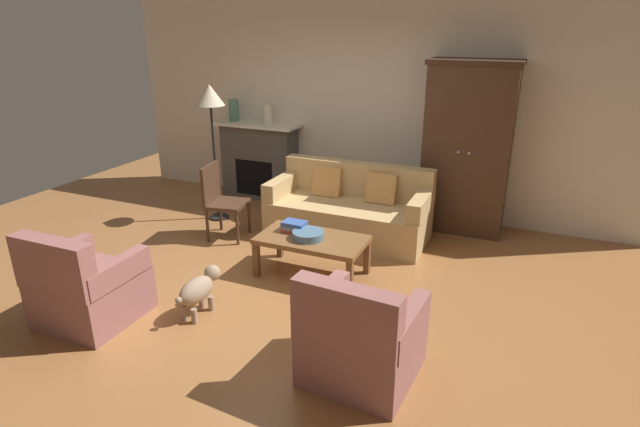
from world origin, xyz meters
The scene contains 15 objects.
ground_plane centered at (0.00, 0.00, 0.00)m, with size 9.60×9.60×0.00m, color #9E6638.
back_wall centered at (0.00, 2.55, 1.40)m, with size 7.20×0.10×2.80m, color silver.
fireplace centered at (-1.55, 2.30, 0.57)m, with size 1.26×0.48×1.12m.
armoire centered at (1.40, 2.22, 1.04)m, with size 1.06×0.57×2.08m.
couch centered at (0.19, 1.43, 0.32)m, with size 1.92×0.85×0.86m.
coffee_table centered at (0.20, 0.30, 0.37)m, with size 1.10×0.60×0.42m.
fruit_bowl centered at (0.17, 0.27, 0.46)m, with size 0.32×0.32×0.08m, color slate.
book_stack centered at (-0.04, 0.38, 0.47)m, with size 0.25×0.19×0.11m.
mantel_vase_jade centered at (-1.93, 2.28, 1.28)m, with size 0.14×0.14×0.31m, color slate.
mantel_vase_cream centered at (-1.37, 2.28, 1.25)m, with size 0.13×0.13×0.27m, color beige.
armchair_near_left centered at (-1.24, -1.27, 0.32)m, with size 0.79×0.78×0.88m.
armchair_near_right centered at (1.19, -1.05, 0.32)m, with size 0.83×0.82×0.88m.
side_chair_wooden centered at (-1.23, 0.79, 0.51)m, with size 0.51×0.51×0.90m.
floor_lamp centered at (-1.63, 1.30, 1.53)m, with size 0.36×0.36×1.76m.
dog centered at (-0.42, -0.79, 0.25)m, with size 0.22×0.57×0.39m.
Camera 1 is at (2.16, -4.02, 2.47)m, focal length 28.53 mm.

